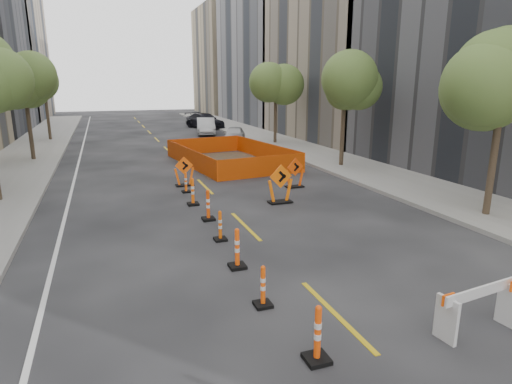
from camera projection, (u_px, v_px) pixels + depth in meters
name	position (u px, v px, depth m)	size (l,w,h in m)	color
ground_plane	(295.00, 275.00, 10.75)	(140.00, 140.00, 0.00)	black
sidewalk_right	(350.00, 165.00, 24.61)	(4.00, 90.00, 0.15)	gray
bld_right_c	(362.00, 55.00, 36.26)	(12.00, 16.00, 14.00)	gray
bld_right_d	(285.00, 36.00, 50.48)	(12.00, 18.00, 20.00)	gray
bld_right_e	(239.00, 61.00, 67.76)	(12.00, 14.00, 16.00)	tan
tree_l_c	(24.00, 85.00, 25.13)	(2.80, 2.80, 5.95)	#382B1E
tree_l_d	(44.00, 85.00, 34.25)	(2.80, 2.80, 5.95)	#382B1E
tree_r_a	(503.00, 88.00, 14.18)	(2.80, 2.80, 5.95)	#382B1E
tree_r_b	(345.00, 86.00, 23.31)	(2.80, 2.80, 5.95)	#382B1E
tree_r_c	(276.00, 85.00, 32.43)	(2.80, 2.80, 5.95)	#382B1E
channelizer_1	(318.00, 334.00, 7.29)	(0.42, 0.42, 1.07)	#F0470A
channelizer_2	(263.00, 286.00, 9.13)	(0.37, 0.37, 0.94)	#E94B09
channelizer_3	(237.00, 248.00, 11.03)	(0.43, 0.43, 1.08)	#FF4D0A
channelizer_4	(220.00, 226.00, 12.97)	(0.37, 0.37, 0.95)	#D95209
channelizer_5	(208.00, 205.00, 14.89)	(0.43, 0.43, 1.10)	#D83F09
channelizer_6	(193.00, 192.00, 16.75)	(0.43, 0.43, 1.09)	#EF580A
channelizer_7	(186.00, 182.00, 18.71)	(0.36, 0.36, 0.92)	#FF570A
chevron_sign_left	(184.00, 171.00, 19.85)	(0.92, 0.55, 1.39)	#F8550A
chevron_sign_center	(280.00, 184.00, 16.99)	(1.04, 0.63, 1.57)	orange
chevron_sign_right	(295.00, 173.00, 19.55)	(0.92, 0.55, 1.38)	#EB4709
safety_fence	(229.00, 154.00, 25.47)	(5.03, 8.57, 1.07)	#E7540C
barricade_board	(479.00, 310.00, 8.14)	(1.94, 0.58, 0.98)	silver
parked_car_near	(234.00, 135.00, 33.87)	(1.58, 3.93, 1.34)	#B3B3B5
parked_car_mid	(206.00, 126.00, 39.70)	(1.61, 4.60, 1.52)	#AFB0B5
parked_car_far	(205.00, 121.00, 45.19)	(2.19, 5.38, 1.56)	black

